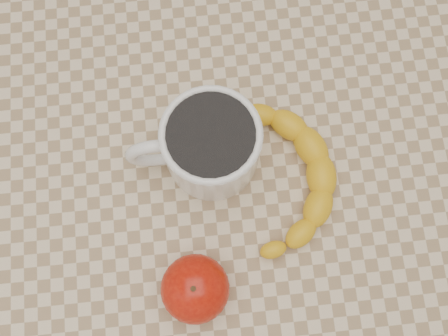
{
  "coord_description": "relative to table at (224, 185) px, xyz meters",
  "views": [
    {
      "loc": [
        -0.02,
        -0.15,
        1.38
      ],
      "look_at": [
        0.0,
        0.0,
        0.77
      ],
      "focal_mm": 40.0,
      "sensor_mm": 36.0,
      "label": 1
    }
  ],
  "objects": [
    {
      "name": "ground",
      "position": [
        0.0,
        0.0,
        -0.66
      ],
      "size": [
        3.0,
        3.0,
        0.0
      ],
      "primitive_type": "plane",
      "color": "tan",
      "rests_on": "ground"
    },
    {
      "name": "table",
      "position": [
        0.0,
        0.0,
        0.0
      ],
      "size": [
        0.8,
        0.8,
        0.75
      ],
      "color": "beige",
      "rests_on": "ground"
    },
    {
      "name": "coffee_mug",
      "position": [
        -0.02,
        0.02,
        0.14
      ],
      "size": [
        0.17,
        0.12,
        0.1
      ],
      "color": "white",
      "rests_on": "table"
    },
    {
      "name": "orange_juice_glass",
      "position": [
        -0.01,
        0.01,
        0.12
      ],
      "size": [
        0.06,
        0.06,
        0.07
      ],
      "color": "orange",
      "rests_on": "table"
    },
    {
      "name": "apple",
      "position": [
        -0.05,
        -0.14,
        0.12
      ],
      "size": [
        0.11,
        0.11,
        0.08
      ],
      "color": "#970B05",
      "rests_on": "table"
    },
    {
      "name": "banana",
      "position": [
        0.07,
        -0.02,
        0.11
      ],
      "size": [
        0.18,
        0.25,
        0.04
      ],
      "primitive_type": null,
      "rotation": [
        0.0,
        0.0,
        0.02
      ],
      "color": "gold",
      "rests_on": "table"
    }
  ]
}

